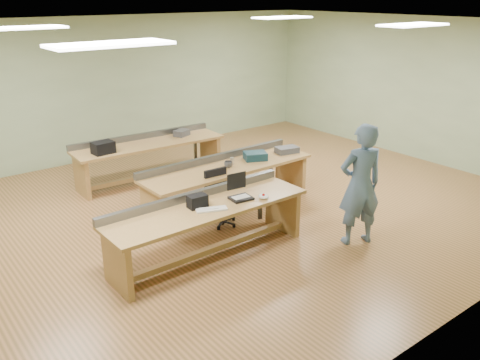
{
  "coord_description": "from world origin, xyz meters",
  "views": [
    {
      "loc": [
        -4.63,
        -6.33,
        3.46
      ],
      "look_at": [
        -0.19,
        -0.6,
        0.76
      ],
      "focal_mm": 38.0,
      "sensor_mm": 36.0,
      "label": 1
    }
  ],
  "objects_px": {
    "person": "(360,185)",
    "drinks_can": "(232,161)",
    "workbench_front": "(207,219)",
    "workbench_back": "(149,152)",
    "camera_bag": "(197,201)",
    "parts_bin_teal": "(255,156)",
    "laptop_base": "(241,198)",
    "task_chair": "(221,205)",
    "mug": "(228,164)",
    "workbench_mid": "(227,176)",
    "parts_bin_grey": "(287,150)"
  },
  "relations": [
    {
      "from": "task_chair",
      "to": "mug",
      "type": "distance_m",
      "value": 0.73
    },
    {
      "from": "laptop_base",
      "to": "camera_bag",
      "type": "bearing_deg",
      "value": 173.99
    },
    {
      "from": "drinks_can",
      "to": "parts_bin_grey",
      "type": "bearing_deg",
      "value": -3.1
    },
    {
      "from": "workbench_mid",
      "to": "person",
      "type": "relative_size",
      "value": 1.72
    },
    {
      "from": "task_chair",
      "to": "camera_bag",
      "type": "bearing_deg",
      "value": -139.19
    },
    {
      "from": "camera_bag",
      "to": "drinks_can",
      "type": "height_order",
      "value": "camera_bag"
    },
    {
      "from": "workbench_mid",
      "to": "mug",
      "type": "bearing_deg",
      "value": -117.68
    },
    {
      "from": "mug",
      "to": "drinks_can",
      "type": "bearing_deg",
      "value": 29.7
    },
    {
      "from": "task_chair",
      "to": "person",
      "type": "bearing_deg",
      "value": -53.05
    },
    {
      "from": "workbench_mid",
      "to": "drinks_can",
      "type": "height_order",
      "value": "drinks_can"
    },
    {
      "from": "drinks_can",
      "to": "laptop_base",
      "type": "bearing_deg",
      "value": -122.29
    },
    {
      "from": "camera_bag",
      "to": "parts_bin_teal",
      "type": "xyz_separation_m",
      "value": [
        1.91,
        1.11,
        -0.02
      ]
    },
    {
      "from": "workbench_front",
      "to": "workbench_back",
      "type": "bearing_deg",
      "value": 74.72
    },
    {
      "from": "drinks_can",
      "to": "workbench_mid",
      "type": "bearing_deg",
      "value": 173.66
    },
    {
      "from": "workbench_front",
      "to": "workbench_back",
      "type": "distance_m",
      "value": 3.32
    },
    {
      "from": "drinks_can",
      "to": "person",
      "type": "bearing_deg",
      "value": -73.49
    },
    {
      "from": "workbench_front",
      "to": "camera_bag",
      "type": "distance_m",
      "value": 0.31
    },
    {
      "from": "parts_bin_grey",
      "to": "mug",
      "type": "distance_m",
      "value": 1.31
    },
    {
      "from": "workbench_mid",
      "to": "task_chair",
      "type": "distance_m",
      "value": 0.68
    },
    {
      "from": "workbench_front",
      "to": "parts_bin_grey",
      "type": "bearing_deg",
      "value": 23.43
    },
    {
      "from": "workbench_back",
      "to": "camera_bag",
      "type": "bearing_deg",
      "value": -104.26
    },
    {
      "from": "workbench_back",
      "to": "camera_bag",
      "type": "height_order",
      "value": "camera_bag"
    },
    {
      "from": "laptop_base",
      "to": "camera_bag",
      "type": "distance_m",
      "value": 0.65
    },
    {
      "from": "workbench_front",
      "to": "camera_bag",
      "type": "bearing_deg",
      "value": 163.11
    },
    {
      "from": "parts_bin_teal",
      "to": "task_chair",
      "type": "bearing_deg",
      "value": -158.2
    },
    {
      "from": "task_chair",
      "to": "parts_bin_grey",
      "type": "bearing_deg",
      "value": 14.53
    },
    {
      "from": "task_chair",
      "to": "drinks_can",
      "type": "distance_m",
      "value": 0.86
    },
    {
      "from": "person",
      "to": "drinks_can",
      "type": "distance_m",
      "value": 2.25
    },
    {
      "from": "workbench_back",
      "to": "mug",
      "type": "distance_m",
      "value": 2.16
    },
    {
      "from": "workbench_mid",
      "to": "parts_bin_teal",
      "type": "bearing_deg",
      "value": -4.51
    },
    {
      "from": "laptop_base",
      "to": "parts_bin_grey",
      "type": "distance_m",
      "value": 2.32
    },
    {
      "from": "workbench_mid",
      "to": "parts_bin_grey",
      "type": "bearing_deg",
      "value": -4.36
    },
    {
      "from": "workbench_back",
      "to": "camera_bag",
      "type": "xyz_separation_m",
      "value": [
        -0.97,
        -3.18,
        0.28
      ]
    },
    {
      "from": "workbench_front",
      "to": "workbench_mid",
      "type": "relative_size",
      "value": 0.96
    },
    {
      "from": "workbench_front",
      "to": "parts_bin_teal",
      "type": "distance_m",
      "value": 2.14
    },
    {
      "from": "workbench_back",
      "to": "person",
      "type": "distance_m",
      "value": 4.36
    },
    {
      "from": "laptop_base",
      "to": "mug",
      "type": "bearing_deg",
      "value": 66.89
    },
    {
      "from": "mug",
      "to": "person",
      "type": "bearing_deg",
      "value": -69.53
    },
    {
      "from": "task_chair",
      "to": "workbench_mid",
      "type": "bearing_deg",
      "value": 46.7
    },
    {
      "from": "laptop_base",
      "to": "task_chair",
      "type": "xyz_separation_m",
      "value": [
        0.26,
        0.84,
        -0.45
      ]
    },
    {
      "from": "workbench_front",
      "to": "parts_bin_teal",
      "type": "relative_size",
      "value": 7.89
    },
    {
      "from": "workbench_mid",
      "to": "parts_bin_teal",
      "type": "distance_m",
      "value": 0.62
    },
    {
      "from": "workbench_back",
      "to": "laptop_base",
      "type": "bearing_deg",
      "value": -93.14
    },
    {
      "from": "workbench_front",
      "to": "mug",
      "type": "relative_size",
      "value": 21.86
    },
    {
      "from": "mug",
      "to": "workbench_mid",
      "type": "bearing_deg",
      "value": 63.35
    },
    {
      "from": "workbench_mid",
      "to": "parts_bin_grey",
      "type": "distance_m",
      "value": 1.29
    },
    {
      "from": "parts_bin_teal",
      "to": "person",
      "type": "bearing_deg",
      "value": -85.63
    },
    {
      "from": "workbench_front",
      "to": "laptop_base",
      "type": "bearing_deg",
      "value": -11.69
    },
    {
      "from": "camera_bag",
      "to": "parts_bin_teal",
      "type": "relative_size",
      "value": 0.69
    },
    {
      "from": "camera_bag",
      "to": "task_chair",
      "type": "bearing_deg",
      "value": 42.13
    }
  ]
}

